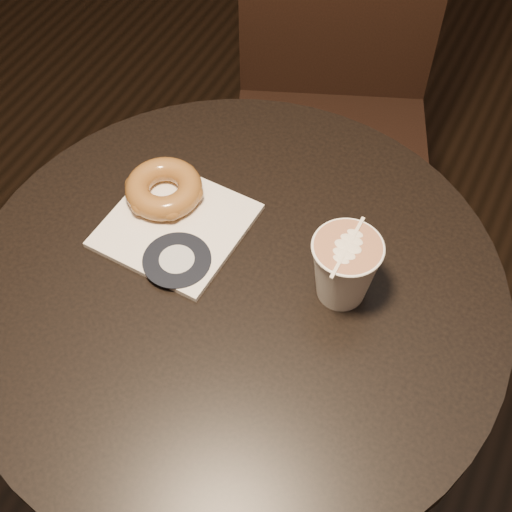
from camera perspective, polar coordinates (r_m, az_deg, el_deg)
name	(u,v)px	position (r m, az deg, el deg)	size (l,w,h in m)	color
cafe_table	(238,358)	(1.08, -1.44, -8.16)	(0.70, 0.70, 0.75)	black
chair	(335,82)	(1.48, 6.32, 13.65)	(0.52, 0.52, 1.00)	black
pastry_bag	(176,225)	(0.97, -6.43, 2.45)	(0.18, 0.18, 0.01)	white
doughnut	(164,189)	(0.99, -7.38, 5.37)	(0.11, 0.11, 0.03)	brown
latte_cup	(344,270)	(0.87, 7.07, -1.10)	(0.09, 0.09, 0.10)	white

